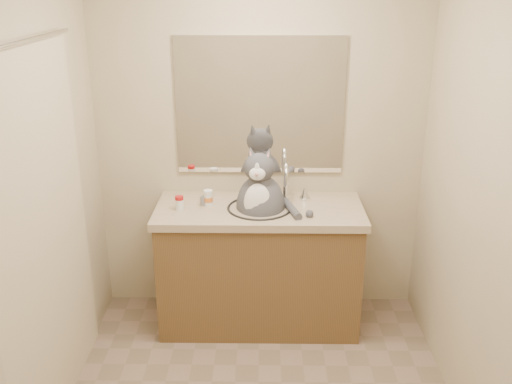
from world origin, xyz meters
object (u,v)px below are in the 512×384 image
(grey_canister, at_px, (203,201))
(pill_bottle_orange, at_px, (208,198))
(pill_bottle_redcap, at_px, (179,203))
(cat, at_px, (261,202))

(grey_canister, bearing_deg, pill_bottle_orange, 12.05)
(pill_bottle_orange, distance_m, grey_canister, 0.04)
(pill_bottle_orange, xyz_separation_m, grey_canister, (-0.03, -0.01, -0.02))
(pill_bottle_redcap, distance_m, pill_bottle_orange, 0.20)
(cat, bearing_deg, pill_bottle_redcap, -165.94)
(pill_bottle_orange, bearing_deg, pill_bottle_redcap, -152.72)
(grey_canister, bearing_deg, cat, -5.95)
(cat, relative_size, pill_bottle_orange, 6.17)
(pill_bottle_redcap, bearing_deg, grey_canister, 30.57)
(pill_bottle_orange, bearing_deg, grey_canister, -167.95)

